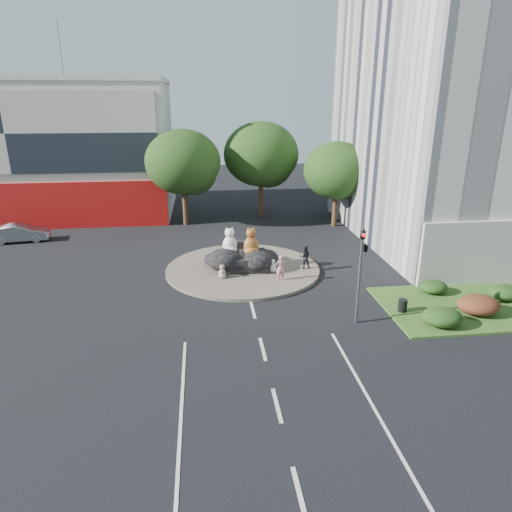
{
  "coord_description": "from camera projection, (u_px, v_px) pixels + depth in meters",
  "views": [
    {
      "loc": [
        -2.42,
        -17.87,
        10.75
      ],
      "look_at": [
        0.53,
        7.03,
        2.0
      ],
      "focal_mm": 32.0,
      "sensor_mm": 36.0,
      "label": 1
    }
  ],
  "objects": [
    {
      "name": "ground",
      "position": [
        263.0,
        349.0,
        20.56
      ],
      "size": [
        120.0,
        120.0,
        0.0
      ],
      "primitive_type": "plane",
      "color": "black",
      "rests_on": "ground"
    },
    {
      "name": "rock_plinth",
      "position": [
        243.0,
        261.0,
        29.73
      ],
      "size": [
        3.2,
        2.6,
        0.9
      ],
      "primitive_type": null,
      "color": "black",
      "rests_on": "roundabout_island"
    },
    {
      "name": "pedestrian_dark",
      "position": [
        305.0,
        257.0,
        29.54
      ],
      "size": [
        0.78,
        0.63,
        1.52
      ],
      "primitive_type": "imported",
      "rotation": [
        0.0,
        0.0,
        3.07
      ],
      "color": "black",
      "rests_on": "roundabout_island"
    },
    {
      "name": "shophouse_block",
      "position": [
        34.0,
        149.0,
        42.7
      ],
      "size": [
        25.2,
        12.3,
        17.4
      ],
      "color": "beige",
      "rests_on": "ground"
    },
    {
      "name": "cat_tabby",
      "position": [
        251.0,
        241.0,
        29.24
      ],
      "size": [
        1.25,
        1.13,
        1.87
      ],
      "primitive_type": null,
      "rotation": [
        0.0,
        0.0,
        0.15
      ],
      "color": "orange",
      "rests_on": "rock_plinth"
    },
    {
      "name": "street_lamp",
      "position": [
        453.0,
        204.0,
        27.99
      ],
      "size": [
        2.34,
        0.22,
        8.06
      ],
      "color": "#595B60",
      "rests_on": "ground"
    },
    {
      "name": "tree_left",
      "position": [
        184.0,
        165.0,
        39.09
      ],
      "size": [
        6.46,
        6.46,
        8.27
      ],
      "color": "#382314",
      "rests_on": "ground"
    },
    {
      "name": "tree_right",
      "position": [
        337.0,
        173.0,
        38.86
      ],
      "size": [
        5.7,
        5.7,
        7.3
      ],
      "color": "#382314",
      "rests_on": "ground"
    },
    {
      "name": "grass_verge",
      "position": [
        475.0,
        306.0,
        24.69
      ],
      "size": [
        10.0,
        6.0,
        0.12
      ],
      "primitive_type": "cube",
      "color": "#2C551C",
      "rests_on": "ground"
    },
    {
      "name": "cat_white",
      "position": [
        230.0,
        241.0,
        29.42
      ],
      "size": [
        1.1,
        0.96,
        1.8
      ],
      "primitive_type": null,
      "rotation": [
        0.0,
        0.0,
        0.02
      ],
      "color": "white",
      "rests_on": "rock_plinth"
    },
    {
      "name": "hedge_mid_green",
      "position": [
        505.0,
        293.0,
        25.23
      ],
      "size": [
        1.8,
        1.44,
        0.81
      ],
      "primitive_type": "ellipsoid",
      "color": "#153310",
      "rests_on": "grass_verge"
    },
    {
      "name": "pedestrian_pink",
      "position": [
        280.0,
        268.0,
        27.62
      ],
      "size": [
        0.64,
        0.49,
        1.56
      ],
      "primitive_type": "imported",
      "rotation": [
        0.0,
        0.0,
        3.36
      ],
      "color": "#CA8395",
      "rests_on": "roundabout_island"
    },
    {
      "name": "parked_car",
      "position": [
        20.0,
        233.0,
        35.69
      ],
      "size": [
        4.44,
        2.09,
        1.41
      ],
      "primitive_type": "imported",
      "rotation": [
        0.0,
        0.0,
        1.71
      ],
      "color": "#94979B",
      "rests_on": "ground"
    },
    {
      "name": "litter_bin",
      "position": [
        403.0,
        305.0,
        23.84
      ],
      "size": [
        0.5,
        0.5,
        0.67
      ],
      "primitive_type": "cylinder",
      "rotation": [
        0.0,
        0.0,
        0.08
      ],
      "color": "black",
      "rests_on": "grass_verge"
    },
    {
      "name": "roundabout_island",
      "position": [
        243.0,
        269.0,
        29.91
      ],
      "size": [
        10.0,
        10.0,
        0.2
      ],
      "primitive_type": "cylinder",
      "color": "brown",
      "rests_on": "ground"
    },
    {
      "name": "kitten_white",
      "position": [
        273.0,
        265.0,
        29.03
      ],
      "size": [
        0.68,
        0.66,
        0.86
      ],
      "primitive_type": null,
      "rotation": [
        0.0,
        0.0,
        0.59
      ],
      "color": "white",
      "rests_on": "roundabout_island"
    },
    {
      "name": "traffic_light",
      "position": [
        363.0,
        255.0,
        21.81
      ],
      "size": [
        0.44,
        1.24,
        5.0
      ],
      "color": "#595B60",
      "rests_on": "ground"
    },
    {
      "name": "kitten_calico",
      "position": [
        222.0,
        271.0,
        28.03
      ],
      "size": [
        0.57,
        0.5,
        0.89
      ],
      "primitive_type": null,
      "rotation": [
        0.0,
        0.0,
        -0.08
      ],
      "color": "beige",
      "rests_on": "roundabout_island"
    },
    {
      "name": "hedge_near_green",
      "position": [
        442.0,
        317.0,
        22.31
      ],
      "size": [
        2.0,
        1.6,
        0.9
      ],
      "primitive_type": "ellipsoid",
      "color": "#153310",
      "rests_on": "grass_verge"
    },
    {
      "name": "hedge_red",
      "position": [
        478.0,
        305.0,
        23.51
      ],
      "size": [
        2.2,
        1.76,
        0.99
      ],
      "primitive_type": "ellipsoid",
      "color": "#4F2415",
      "rests_on": "grass_verge"
    },
    {
      "name": "tree_mid",
      "position": [
        262.0,
        157.0,
        41.64
      ],
      "size": [
        6.84,
        6.84,
        8.76
      ],
      "color": "#382314",
      "rests_on": "ground"
    },
    {
      "name": "hedge_back_green",
      "position": [
        433.0,
        287.0,
        26.07
      ],
      "size": [
        1.6,
        1.28,
        0.72
      ],
      "primitive_type": "ellipsoid",
      "color": "#153310",
      "rests_on": "grass_verge"
    }
  ]
}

